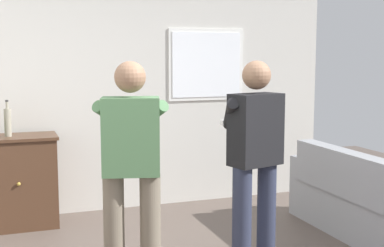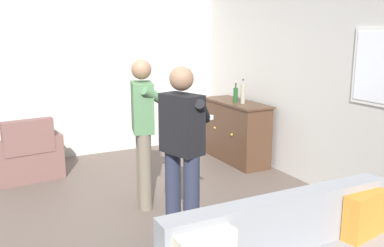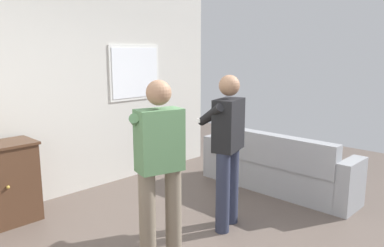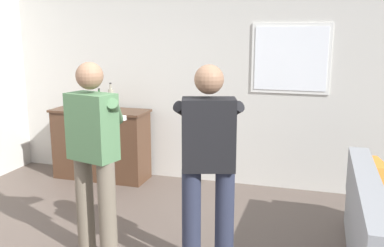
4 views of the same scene
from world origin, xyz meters
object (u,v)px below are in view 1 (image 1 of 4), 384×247
at_px(bottle_liquor_amber, 8,122).
at_px(couch, 375,209).
at_px(person_standing_left, 131,166).
at_px(person_standing_right, 254,157).

bearing_deg(bottle_liquor_amber, couch, -27.52).
distance_m(couch, bottle_liquor_amber, 3.58).
relative_size(couch, person_standing_left, 1.34).
height_order(couch, person_standing_left, person_standing_left).
bearing_deg(couch, person_standing_left, -174.14).
bearing_deg(couch, bottle_liquor_amber, 152.48).
relative_size(couch, bottle_liquor_amber, 6.27).
bearing_deg(couch, person_standing_right, -170.54).
distance_m(couch, person_standing_left, 2.40).
distance_m(couch, person_standing_right, 1.48).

